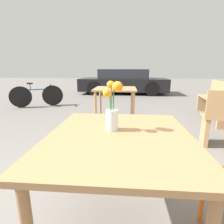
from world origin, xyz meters
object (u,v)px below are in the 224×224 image
(bicycle, at_px, (37,96))
(parked_car, at_px, (123,82))
(table_front, at_px, (119,150))
(bench_middle, at_px, (218,99))
(flower_vase, at_px, (112,111))
(table_back, at_px, (115,94))

(bicycle, xyz_separation_m, parked_car, (2.54, 3.19, 0.21))
(table_front, height_order, bicycle, table_front)
(bicycle, bearing_deg, bench_middle, -11.18)
(flower_vase, height_order, bicycle, flower_vase)
(bench_middle, bearing_deg, bicycle, 168.82)
(bench_middle, bearing_deg, parked_car, 118.75)
(bench_middle, relative_size, table_back, 2.02)
(table_back, xyz_separation_m, parked_car, (0.03, 4.77, -0.10))
(flower_vase, height_order, bench_middle, flower_vase)
(table_front, bearing_deg, flower_vase, 122.48)
(flower_vase, distance_m, table_back, 2.43)
(flower_vase, bearing_deg, bicycle, 123.75)
(table_front, relative_size, table_back, 1.17)
(table_front, relative_size, bench_middle, 0.58)
(table_front, xyz_separation_m, bicycle, (-2.72, 4.07, -0.32))
(parked_car, bearing_deg, table_front, -88.56)
(table_back, bearing_deg, parked_car, 89.66)
(table_back, distance_m, parked_car, 4.77)
(bench_middle, distance_m, bicycle, 4.90)
(flower_vase, height_order, table_back, flower_vase)
(bench_middle, xyz_separation_m, table_back, (-2.30, -0.63, 0.17))
(table_back, relative_size, bicycle, 0.60)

